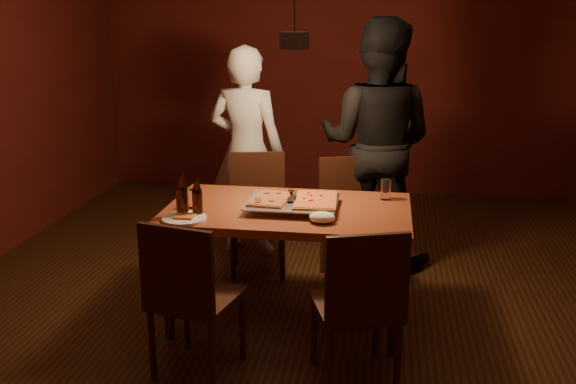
# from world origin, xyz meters

# --- Properties ---
(room_shell) EXTENTS (6.00, 6.00, 6.00)m
(room_shell) POSITION_xyz_m (0.00, 0.00, 1.40)
(room_shell) COLOR #3D2410
(room_shell) RESTS_ON ground
(dining_table) EXTENTS (1.50, 0.90, 0.75)m
(dining_table) POSITION_xyz_m (-0.01, -0.17, 0.68)
(dining_table) COLOR #9A4527
(dining_table) RESTS_ON floor
(chair_far_left) EXTENTS (0.49, 0.49, 0.49)m
(chair_far_left) POSITION_xyz_m (-0.37, 0.64, 0.54)
(chair_far_left) COLOR #38190F
(chair_far_left) RESTS_ON floor
(chair_far_right) EXTENTS (0.55, 0.55, 0.49)m
(chair_far_right) POSITION_xyz_m (0.33, 0.59, 0.54)
(chair_far_right) COLOR #38190F
(chair_far_right) RESTS_ON floor
(chair_near_left) EXTENTS (0.50, 0.50, 0.49)m
(chair_near_left) POSITION_xyz_m (-0.42, -0.94, 0.54)
(chair_near_left) COLOR #38190F
(chair_near_left) RESTS_ON floor
(chair_near_right) EXTENTS (0.53, 0.53, 0.49)m
(chair_near_right) POSITION_xyz_m (0.48, -0.90, 0.54)
(chair_near_right) COLOR #38190F
(chair_near_right) RESTS_ON floor
(pizza_tray) EXTENTS (0.58, 0.49, 0.05)m
(pizza_tray) POSITION_xyz_m (0.02, -0.18, 0.77)
(pizza_tray) COLOR silver
(pizza_tray) RESTS_ON dining_table
(pizza_meat) EXTENTS (0.25, 0.37, 0.02)m
(pizza_meat) POSITION_xyz_m (-0.12, -0.18, 0.81)
(pizza_meat) COLOR maroon
(pizza_meat) RESTS_ON pizza_tray
(pizza_cheese) EXTENTS (0.28, 0.42, 0.02)m
(pizza_cheese) POSITION_xyz_m (0.16, -0.16, 0.81)
(pizza_cheese) COLOR gold
(pizza_cheese) RESTS_ON pizza_tray
(spatula) EXTENTS (0.15, 0.26, 0.04)m
(spatula) POSITION_xyz_m (0.02, -0.17, 0.81)
(spatula) COLOR silver
(spatula) RESTS_ON pizza_tray
(beer_bottle_a) EXTENTS (0.07, 0.07, 0.26)m
(beer_bottle_a) POSITION_xyz_m (-0.61, -0.42, 0.88)
(beer_bottle_a) COLOR black
(beer_bottle_a) RESTS_ON dining_table
(beer_bottle_b) EXTENTS (0.06, 0.06, 0.23)m
(beer_bottle_b) POSITION_xyz_m (-0.51, -0.41, 0.86)
(beer_bottle_b) COLOR black
(beer_bottle_b) RESTS_ON dining_table
(water_glass_left) EXTENTS (0.07, 0.07, 0.11)m
(water_glass_left) POSITION_xyz_m (-0.58, -0.25, 0.81)
(water_glass_left) COLOR silver
(water_glass_left) RESTS_ON dining_table
(water_glass_right) EXTENTS (0.07, 0.07, 0.13)m
(water_glass_right) POSITION_xyz_m (0.58, 0.11, 0.82)
(water_glass_right) COLOR silver
(water_glass_right) RESTS_ON dining_table
(plate_slice) EXTENTS (0.26, 0.26, 0.03)m
(plate_slice) POSITION_xyz_m (-0.57, -0.50, 0.76)
(plate_slice) COLOR white
(plate_slice) RESTS_ON dining_table
(napkin) EXTENTS (0.15, 0.12, 0.06)m
(napkin) POSITION_xyz_m (0.23, -0.43, 0.78)
(napkin) COLOR white
(napkin) RESTS_ON dining_table
(diner_white) EXTENTS (0.66, 0.48, 1.68)m
(diner_white) POSITION_xyz_m (-0.53, 1.02, 0.84)
(diner_white) COLOR silver
(diner_white) RESTS_ON floor
(diner_dark) EXTENTS (1.05, 0.90, 1.89)m
(diner_dark) POSITION_xyz_m (0.50, 0.96, 0.94)
(diner_dark) COLOR black
(diner_dark) RESTS_ON floor
(pendant_lamp) EXTENTS (0.18, 0.18, 1.10)m
(pendant_lamp) POSITION_xyz_m (0.00, 0.00, 1.76)
(pendant_lamp) COLOR black
(pendant_lamp) RESTS_ON ceiling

